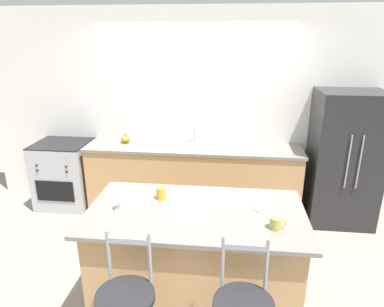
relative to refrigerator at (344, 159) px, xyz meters
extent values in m
plane|color=gray|center=(-1.93, -0.32, -0.86)|extent=(18.00, 18.00, 0.00)
cube|color=silver|center=(-1.93, 0.36, 0.49)|extent=(6.00, 0.07, 2.70)
cube|color=tan|center=(-1.93, 0.05, -0.40)|extent=(2.83, 0.62, 0.90)
cube|color=gray|center=(-1.93, 0.05, 0.07)|extent=(2.86, 0.66, 0.03)
cube|color=black|center=(-1.93, 0.05, 0.08)|extent=(0.56, 0.34, 0.01)
cylinder|color=#ADAFB5|center=(-1.93, 0.26, 0.19)|extent=(0.02, 0.02, 0.22)
cylinder|color=#ADAFB5|center=(-1.93, 0.20, 0.29)|extent=(0.02, 0.12, 0.02)
cube|color=tan|center=(-1.71, -1.71, -0.40)|extent=(1.72, 0.88, 0.91)
cube|color=gray|center=(-1.71, -1.71, 0.07)|extent=(1.84, 1.00, 0.03)
cube|color=#232326|center=(0.00, 0.00, 0.00)|extent=(0.81, 0.68, 1.71)
cylinder|color=#939399|center=(-0.06, -0.36, 0.09)|extent=(0.02, 0.02, 0.65)
cylinder|color=#939399|center=(0.06, -0.36, 0.09)|extent=(0.02, 0.02, 0.65)
cube|color=#ADAFB5|center=(-3.76, 0.02, -0.40)|extent=(0.73, 0.65, 0.91)
cube|color=black|center=(-3.76, -0.32, -0.51)|extent=(0.53, 0.01, 0.29)
cube|color=black|center=(-3.76, 0.02, 0.06)|extent=(0.73, 0.65, 0.02)
cylinder|color=black|center=(-3.96, -0.32, -0.15)|extent=(0.03, 0.02, 0.03)
cylinder|color=black|center=(-3.55, -0.32, -0.15)|extent=(0.03, 0.02, 0.03)
cylinder|color=black|center=(-3.96, -0.32, -0.22)|extent=(0.03, 0.02, 0.03)
cylinder|color=black|center=(-3.55, -0.32, -0.22)|extent=(0.03, 0.02, 0.03)
cylinder|color=#232326|center=(-2.10, -2.49, -0.16)|extent=(0.40, 0.40, 0.04)
cylinder|color=#99999E|center=(-2.24, -2.35, 0.05)|extent=(0.02, 0.02, 0.39)
cylinder|color=#99999E|center=(-1.95, -2.35, 0.05)|extent=(0.02, 0.02, 0.39)
cube|color=#99999E|center=(-2.10, -2.35, 0.18)|extent=(0.29, 0.02, 0.04)
cylinder|color=#232326|center=(-1.32, -2.47, -0.16)|extent=(0.40, 0.40, 0.04)
cylinder|color=#99999E|center=(-1.46, -2.33, 0.05)|extent=(0.02, 0.02, 0.39)
cylinder|color=#99999E|center=(-1.17, -2.33, 0.05)|extent=(0.02, 0.02, 0.39)
cube|color=#99999E|center=(-1.32, -2.33, 0.18)|extent=(0.29, 0.02, 0.04)
cylinder|color=white|center=(-1.12, -1.59, 0.09)|extent=(0.22, 0.22, 0.01)
torus|color=white|center=(-1.12, -1.59, 0.10)|extent=(0.22, 0.22, 0.01)
cylinder|color=white|center=(-2.35, -1.76, 0.09)|extent=(0.08, 0.08, 0.00)
cylinder|color=white|center=(-2.35, -1.76, 0.13)|extent=(0.01, 0.01, 0.09)
cone|color=white|center=(-2.35, -1.76, 0.23)|extent=(0.08, 0.08, 0.10)
cylinder|color=#C1B251|center=(-1.07, -1.92, 0.13)|extent=(0.09, 0.09, 0.10)
torus|color=#C1B251|center=(-1.03, -1.92, 0.14)|extent=(0.07, 0.01, 0.07)
cylinder|color=gold|center=(-2.04, -1.52, 0.14)|extent=(0.09, 0.09, 0.11)
ellipsoid|color=orange|center=(-2.86, 0.09, 0.13)|extent=(0.13, 0.13, 0.10)
cylinder|color=brown|center=(-2.86, 0.09, 0.20)|extent=(0.02, 0.02, 0.02)
camera|label=1|loc=(-1.45, -4.26, 1.49)|focal=32.00mm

